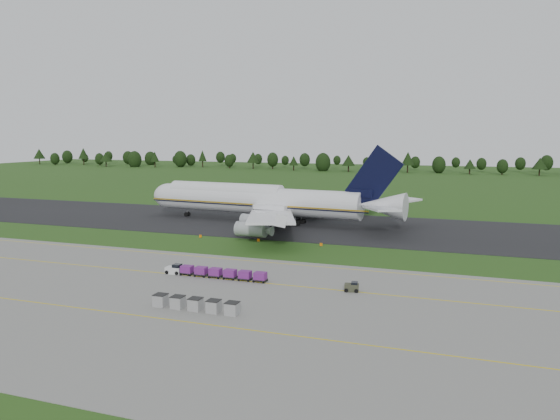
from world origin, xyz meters
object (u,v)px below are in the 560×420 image
at_px(aircraft, 262,200).
at_px(utility_cart, 352,288).
at_px(baggage_train, 214,272).
at_px(edge_markers, 258,240).
at_px(uld_row, 196,304).

relative_size(aircraft, utility_cart, 32.99).
bearing_deg(baggage_train, aircraft, 103.65).
xyz_separation_m(utility_cart, edge_markers, (-24.67, 28.02, -0.29)).
bearing_deg(baggage_train, edge_markers, 98.32).
distance_m(baggage_train, uld_row, 15.17).
distance_m(aircraft, baggage_train, 52.22).
relative_size(uld_row, edge_markers, 0.43).
bearing_deg(aircraft, baggage_train, -76.35).
xyz_separation_m(baggage_train, edge_markers, (-4.05, 27.67, -0.55)).
distance_m(baggage_train, utility_cart, 20.62).
bearing_deg(edge_markers, baggage_train, -81.68).
height_order(uld_row, edge_markers, uld_row).
bearing_deg(edge_markers, aircraft, 109.77).
xyz_separation_m(aircraft, edge_markers, (8.23, -22.88, -5.08)).
height_order(aircraft, baggage_train, aircraft).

